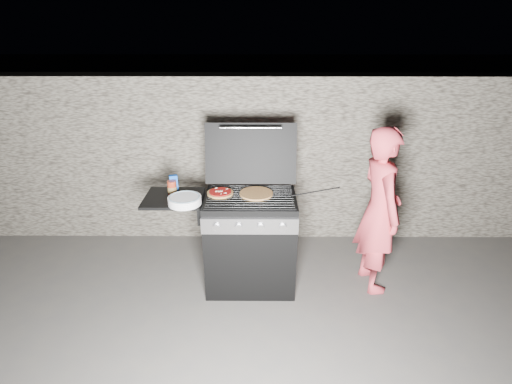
{
  "coord_description": "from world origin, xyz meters",
  "views": [
    {
      "loc": [
        0.07,
        -3.15,
        2.34
      ],
      "look_at": [
        0.05,
        0.0,
        0.95
      ],
      "focal_mm": 28.0,
      "sensor_mm": 36.0,
      "label": 1
    }
  ],
  "objects_px": {
    "sauce_jar": "(172,187)",
    "pizza_topped": "(220,192)",
    "person": "(379,211)",
    "gas_grill": "(223,241)"
  },
  "relations": [
    {
      "from": "gas_grill",
      "to": "person",
      "type": "xyz_separation_m",
      "value": [
        1.39,
        0.02,
        0.31
      ]
    },
    {
      "from": "sauce_jar",
      "to": "gas_grill",
      "type": "bearing_deg",
      "value": -8.46
    },
    {
      "from": "gas_grill",
      "to": "pizza_topped",
      "type": "xyz_separation_m",
      "value": [
        -0.01,
        0.05,
        0.47
      ]
    },
    {
      "from": "sauce_jar",
      "to": "pizza_topped",
      "type": "bearing_deg",
      "value": -2.34
    },
    {
      "from": "gas_grill",
      "to": "sauce_jar",
      "type": "xyz_separation_m",
      "value": [
        -0.44,
        0.07,
        0.51
      ]
    },
    {
      "from": "sauce_jar",
      "to": "person",
      "type": "bearing_deg",
      "value": -1.57
    },
    {
      "from": "gas_grill",
      "to": "pizza_topped",
      "type": "relative_size",
      "value": 5.82
    },
    {
      "from": "pizza_topped",
      "to": "person",
      "type": "bearing_deg",
      "value": -1.34
    },
    {
      "from": "gas_grill",
      "to": "pizza_topped",
      "type": "bearing_deg",
      "value": 107.12
    },
    {
      "from": "gas_grill",
      "to": "sauce_jar",
      "type": "distance_m",
      "value": 0.67
    }
  ]
}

